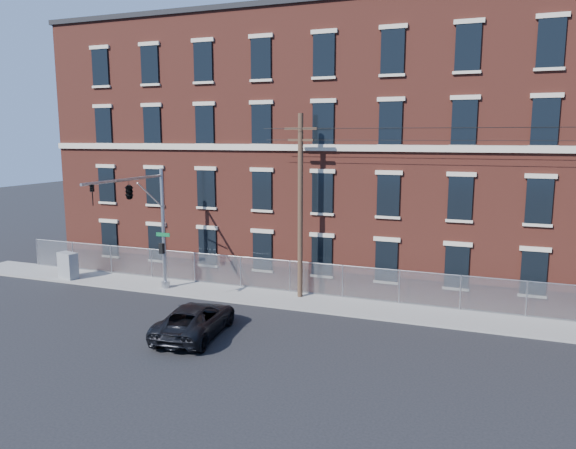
# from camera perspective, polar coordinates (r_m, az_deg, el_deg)

# --- Properties ---
(ground) EXTENTS (140.00, 140.00, 0.00)m
(ground) POSITION_cam_1_polar(r_m,az_deg,el_deg) (26.25, -7.07, -10.65)
(ground) COLOR black
(ground) RESTS_ON ground
(sidewalk) EXTENTS (65.00, 3.00, 0.12)m
(sidewalk) POSITION_cam_1_polar(r_m,az_deg,el_deg) (28.23, 20.65, -9.62)
(sidewalk) COLOR gray
(sidewalk) RESTS_ON ground
(mill_building) EXTENTS (55.30, 14.32, 16.30)m
(mill_building) POSITION_cam_1_polar(r_m,az_deg,el_deg) (35.75, 21.44, 7.41)
(mill_building) COLOR maroon
(mill_building) RESTS_ON ground
(chain_link_fence) EXTENTS (59.06, 0.06, 1.85)m
(chain_link_fence) POSITION_cam_1_polar(r_m,az_deg,el_deg) (29.19, 20.77, -6.96)
(chain_link_fence) COLOR #A5A8AD
(chain_link_fence) RESTS_ON ground
(traffic_signal_mast) EXTENTS (0.90, 6.75, 7.00)m
(traffic_signal_mast) POSITION_cam_1_polar(r_m,az_deg,el_deg) (29.95, -15.55, 2.17)
(traffic_signal_mast) COLOR #9EA0A5
(traffic_signal_mast) RESTS_ON ground
(utility_pole_near) EXTENTS (1.80, 0.28, 10.00)m
(utility_pole_near) POSITION_cam_1_polar(r_m,az_deg,el_deg) (29.25, 1.31, 2.25)
(utility_pole_near) COLOR #4B3525
(utility_pole_near) RESTS_ON ground
(pickup_truck) EXTENTS (3.01, 5.48, 1.45)m
(pickup_truck) POSITION_cam_1_polar(r_m,az_deg,el_deg) (25.16, -9.75, -9.85)
(pickup_truck) COLOR black
(pickup_truck) RESTS_ON ground
(utility_cabinet) EXTENTS (1.44, 0.97, 1.64)m
(utility_cabinet) POSITION_cam_1_polar(r_m,az_deg,el_deg) (36.59, -22.16, -4.02)
(utility_cabinet) COLOR gray
(utility_cabinet) RESTS_ON sidewalk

